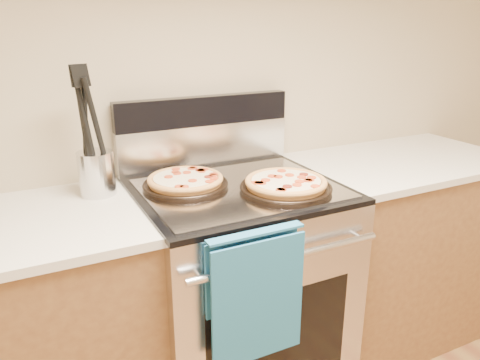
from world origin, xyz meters
name	(u,v)px	position (x,y,z in m)	size (l,w,h in m)	color
wall_back	(199,63)	(0.00, 2.00, 1.35)	(4.00, 4.00, 0.00)	tan
range_body	(237,294)	(0.00, 1.65, 0.45)	(0.76, 0.68, 0.90)	#B7B7BC
oven_window	(279,341)	(0.00, 1.31, 0.45)	(0.56, 0.01, 0.40)	black
cooktop	(237,189)	(0.00, 1.65, 0.91)	(0.76, 0.68, 0.02)	black
backsplash_lower	(205,145)	(0.00, 1.96, 1.01)	(0.76, 0.06, 0.18)	silver
backsplash_upper	(204,111)	(0.00, 1.96, 1.16)	(0.76, 0.06, 0.12)	black
oven_handle	(289,257)	(0.00, 1.27, 0.80)	(0.03, 0.03, 0.70)	silver
dish_towel	(255,294)	(-0.12, 1.27, 0.70)	(0.32, 0.05, 0.42)	#1C5E8E
foil_sheet	(240,188)	(0.00, 1.62, 0.92)	(0.70, 0.55, 0.01)	gray
cabinet_left	(0,357)	(-0.88, 1.68, 0.44)	(1.00, 0.62, 0.88)	brown
cabinet_right	(393,249)	(0.88, 1.68, 0.44)	(1.00, 0.62, 0.88)	brown
countertop_right	(403,161)	(0.88, 1.68, 0.90)	(1.02, 0.64, 0.03)	beige
pepperoni_pizza_back	(185,181)	(-0.18, 1.72, 0.95)	(0.32, 0.32, 0.04)	#AD7535
pepperoni_pizza_front	(286,184)	(0.14, 1.52, 0.95)	(0.33, 0.33, 0.04)	#AD7535
utensil_crock	(97,173)	(-0.48, 1.83, 0.99)	(0.13, 0.13, 0.16)	silver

